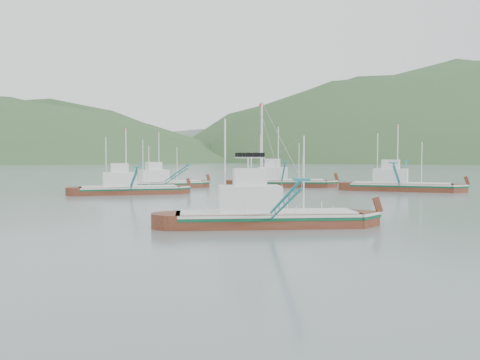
{
  "coord_description": "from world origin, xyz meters",
  "views": [
    {
      "loc": [
        -0.13,
        -36.92,
        5.19
      ],
      "look_at": [
        0.0,
        6.0,
        3.2
      ],
      "focal_mm": 40.0,
      "sensor_mm": 36.0,
      "label": 1
    }
  ],
  "objects_px": {
    "bg_boat_left": "(129,181)",
    "bg_boat_far": "(280,178)",
    "main_boat": "(265,208)",
    "bg_boat_extra": "(161,176)",
    "bg_boat_right": "(400,177)"
  },
  "relations": [
    {
      "from": "main_boat",
      "to": "bg_boat_right",
      "type": "xyz_separation_m",
      "value": [
        21.54,
        38.73,
        0.68
      ]
    },
    {
      "from": "bg_boat_left",
      "to": "bg_boat_right",
      "type": "height_order",
      "value": "bg_boat_right"
    },
    {
      "from": "bg_boat_extra",
      "to": "main_boat",
      "type": "bearing_deg",
      "value": -99.15
    },
    {
      "from": "main_boat",
      "to": "bg_boat_left",
      "type": "relative_size",
      "value": 1.05
    },
    {
      "from": "bg_boat_left",
      "to": "bg_boat_extra",
      "type": "bearing_deg",
      "value": 63.77
    },
    {
      "from": "bg_boat_left",
      "to": "bg_boat_right",
      "type": "distance_m",
      "value": 38.59
    },
    {
      "from": "main_boat",
      "to": "bg_boat_extra",
      "type": "bearing_deg",
      "value": 102.23
    },
    {
      "from": "bg_boat_left",
      "to": "bg_boat_extra",
      "type": "height_order",
      "value": "same"
    },
    {
      "from": "main_boat",
      "to": "bg_boat_far",
      "type": "distance_m",
      "value": 48.67
    },
    {
      "from": "main_boat",
      "to": "bg_boat_extra",
      "type": "relative_size",
      "value": 1.09
    },
    {
      "from": "main_boat",
      "to": "bg_boat_extra",
      "type": "xyz_separation_m",
      "value": [
        -14.11,
        45.61,
        0.56
      ]
    },
    {
      "from": "bg_boat_left",
      "to": "bg_boat_right",
      "type": "xyz_separation_m",
      "value": [
        38.06,
        6.31,
        0.3
      ]
    },
    {
      "from": "bg_boat_left",
      "to": "bg_boat_far",
      "type": "xyz_separation_m",
      "value": [
        21.38,
        16.01,
        -0.32
      ]
    },
    {
      "from": "bg_boat_left",
      "to": "bg_boat_far",
      "type": "height_order",
      "value": "bg_boat_far"
    },
    {
      "from": "bg_boat_right",
      "to": "bg_boat_extra",
      "type": "distance_m",
      "value": 36.31
    }
  ]
}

